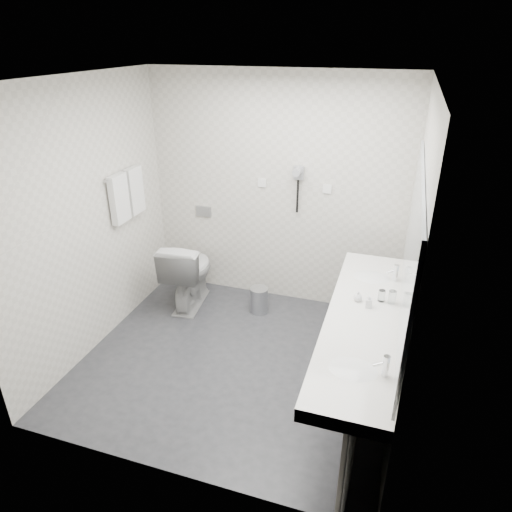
% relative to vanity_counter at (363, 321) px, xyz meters
% --- Properties ---
extents(floor, '(2.80, 2.80, 0.00)m').
position_rel_vanity_counter_xyz_m(floor, '(-1.12, 0.20, -0.80)').
color(floor, '#29292E').
rests_on(floor, ground).
extents(ceiling, '(2.80, 2.80, 0.00)m').
position_rel_vanity_counter_xyz_m(ceiling, '(-1.12, 0.20, 1.70)').
color(ceiling, silver).
rests_on(ceiling, wall_back).
extents(wall_back, '(2.80, 0.00, 2.80)m').
position_rel_vanity_counter_xyz_m(wall_back, '(-1.12, 1.50, 0.45)').
color(wall_back, beige).
rests_on(wall_back, floor).
extents(wall_front, '(2.80, 0.00, 2.80)m').
position_rel_vanity_counter_xyz_m(wall_front, '(-1.12, -1.10, 0.45)').
color(wall_front, beige).
rests_on(wall_front, floor).
extents(wall_left, '(0.00, 2.60, 2.60)m').
position_rel_vanity_counter_xyz_m(wall_left, '(-2.52, 0.20, 0.45)').
color(wall_left, beige).
rests_on(wall_left, floor).
extents(wall_right, '(0.00, 2.60, 2.60)m').
position_rel_vanity_counter_xyz_m(wall_right, '(0.27, 0.20, 0.45)').
color(wall_right, beige).
rests_on(wall_right, floor).
extents(vanity_counter, '(0.55, 2.20, 0.10)m').
position_rel_vanity_counter_xyz_m(vanity_counter, '(0.00, 0.00, 0.00)').
color(vanity_counter, silver).
rests_on(vanity_counter, floor).
extents(vanity_panel, '(0.03, 2.15, 0.75)m').
position_rel_vanity_counter_xyz_m(vanity_panel, '(0.02, 0.00, -0.42)').
color(vanity_panel, gray).
rests_on(vanity_panel, floor).
extents(vanity_post_near, '(0.06, 0.06, 0.75)m').
position_rel_vanity_counter_xyz_m(vanity_post_near, '(0.05, -1.04, -0.42)').
color(vanity_post_near, silver).
rests_on(vanity_post_near, floor).
extents(vanity_post_far, '(0.06, 0.06, 0.75)m').
position_rel_vanity_counter_xyz_m(vanity_post_far, '(0.05, 1.04, -0.42)').
color(vanity_post_far, silver).
rests_on(vanity_post_far, floor).
extents(mirror, '(0.02, 2.20, 1.05)m').
position_rel_vanity_counter_xyz_m(mirror, '(0.26, 0.00, 0.65)').
color(mirror, '#B2BCC6').
rests_on(mirror, wall_right).
extents(basin_near, '(0.40, 0.31, 0.05)m').
position_rel_vanity_counter_xyz_m(basin_near, '(0.00, -0.65, 0.04)').
color(basin_near, silver).
rests_on(basin_near, vanity_counter).
extents(basin_far, '(0.40, 0.31, 0.05)m').
position_rel_vanity_counter_xyz_m(basin_far, '(0.00, 0.65, 0.04)').
color(basin_far, silver).
rests_on(basin_far, vanity_counter).
extents(faucet_near, '(0.04, 0.04, 0.15)m').
position_rel_vanity_counter_xyz_m(faucet_near, '(0.19, -0.65, 0.12)').
color(faucet_near, silver).
rests_on(faucet_near, vanity_counter).
extents(faucet_far, '(0.04, 0.04, 0.15)m').
position_rel_vanity_counter_xyz_m(faucet_far, '(0.19, 0.65, 0.12)').
color(faucet_far, silver).
rests_on(faucet_far, vanity_counter).
extents(soap_bottle_a, '(0.05, 0.05, 0.11)m').
position_rel_vanity_counter_xyz_m(soap_bottle_a, '(0.02, 0.14, 0.10)').
color(soap_bottle_a, white).
rests_on(soap_bottle_a, vanity_counter).
extents(soap_bottle_b, '(0.07, 0.07, 0.09)m').
position_rel_vanity_counter_xyz_m(soap_bottle_b, '(-0.07, 0.21, 0.09)').
color(soap_bottle_b, white).
rests_on(soap_bottle_b, vanity_counter).
extents(glass_left, '(0.07, 0.07, 0.11)m').
position_rel_vanity_counter_xyz_m(glass_left, '(0.19, 0.25, 0.11)').
color(glass_left, silver).
rests_on(glass_left, vanity_counter).
extents(glass_right, '(0.06, 0.06, 0.10)m').
position_rel_vanity_counter_xyz_m(glass_right, '(0.11, 0.26, 0.10)').
color(glass_right, silver).
rests_on(glass_right, vanity_counter).
extents(toilet, '(0.53, 0.83, 0.80)m').
position_rel_vanity_counter_xyz_m(toilet, '(-1.98, 1.01, -0.40)').
color(toilet, silver).
rests_on(toilet, floor).
extents(flush_plate, '(0.18, 0.02, 0.12)m').
position_rel_vanity_counter_xyz_m(flush_plate, '(-1.98, 1.49, 0.15)').
color(flush_plate, '#B2B5BA').
rests_on(flush_plate, wall_back).
extents(pedal_bin, '(0.20, 0.20, 0.28)m').
position_rel_vanity_counter_xyz_m(pedal_bin, '(-1.18, 1.08, -0.66)').
color(pedal_bin, '#B2B5BA').
rests_on(pedal_bin, floor).
extents(bin_lid, '(0.20, 0.20, 0.02)m').
position_rel_vanity_counter_xyz_m(bin_lid, '(-1.18, 1.08, -0.51)').
color(bin_lid, '#B2B5BA').
rests_on(bin_lid, pedal_bin).
extents(towel_rail, '(0.02, 0.62, 0.02)m').
position_rel_vanity_counter_xyz_m(towel_rail, '(-2.47, 0.75, 0.75)').
color(towel_rail, silver).
rests_on(towel_rail, wall_left).
extents(towel_near, '(0.07, 0.24, 0.48)m').
position_rel_vanity_counter_xyz_m(towel_near, '(-2.46, 0.61, 0.53)').
color(towel_near, silver).
rests_on(towel_near, towel_rail).
extents(towel_far, '(0.07, 0.24, 0.48)m').
position_rel_vanity_counter_xyz_m(towel_far, '(-2.46, 0.89, 0.53)').
color(towel_far, silver).
rests_on(towel_far, towel_rail).
extents(dryer_cradle, '(0.10, 0.04, 0.14)m').
position_rel_vanity_counter_xyz_m(dryer_cradle, '(-0.88, 1.47, 0.70)').
color(dryer_cradle, gray).
rests_on(dryer_cradle, wall_back).
extents(dryer_barrel, '(0.08, 0.14, 0.08)m').
position_rel_vanity_counter_xyz_m(dryer_barrel, '(-0.88, 1.40, 0.73)').
color(dryer_barrel, gray).
rests_on(dryer_barrel, dryer_cradle).
extents(dryer_cord, '(0.02, 0.02, 0.35)m').
position_rel_vanity_counter_xyz_m(dryer_cord, '(-0.88, 1.46, 0.45)').
color(dryer_cord, black).
rests_on(dryer_cord, dryer_cradle).
extents(switch_plate_a, '(0.09, 0.02, 0.09)m').
position_rel_vanity_counter_xyz_m(switch_plate_a, '(-1.27, 1.49, 0.55)').
color(switch_plate_a, silver).
rests_on(switch_plate_a, wall_back).
extents(switch_plate_b, '(0.09, 0.02, 0.09)m').
position_rel_vanity_counter_xyz_m(switch_plate_b, '(-0.57, 1.49, 0.55)').
color(switch_plate_b, silver).
rests_on(switch_plate_b, wall_back).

